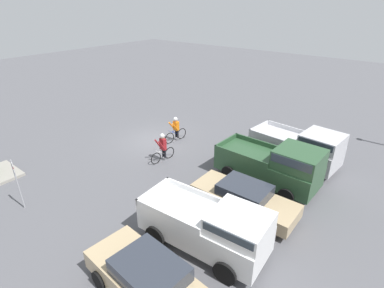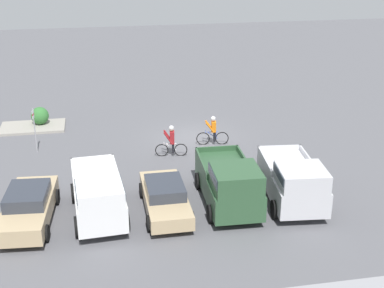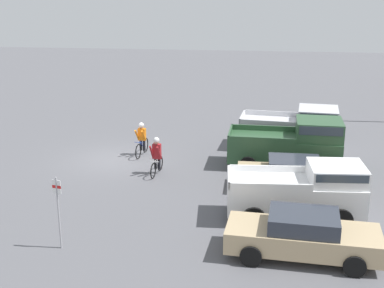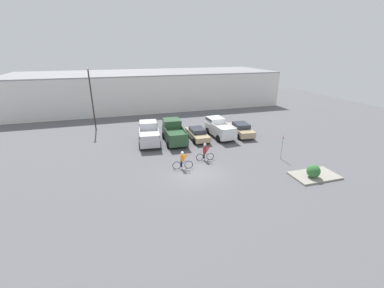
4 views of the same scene
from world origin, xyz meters
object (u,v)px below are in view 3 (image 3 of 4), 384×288
object	(u,v)px
pickup_truck_0	(295,128)
pickup_truck_1	(294,143)
cyclist_1	(142,139)
fire_lane_sign	(58,206)
sedan_0	(294,174)
sedan_1	(303,235)
cyclist_0	(157,155)
pickup_truck_2	(303,191)

from	to	relation	value
pickup_truck_0	pickup_truck_1	world-z (taller)	pickup_truck_1
pickup_truck_1	cyclist_1	xyz separation A→B (m)	(-0.91, -7.30, -0.33)
fire_lane_sign	pickup_truck_1	bearing A→B (deg)	137.57
fire_lane_sign	sedan_0	bearing A→B (deg)	127.16
sedan_0	sedan_1	size ratio (longest dim) A/B	0.95
pickup_truck_1	cyclist_0	bearing A→B (deg)	-75.21
pickup_truck_2	fire_lane_sign	bearing A→B (deg)	-68.40
sedan_0	cyclist_0	xyz separation A→B (m)	(-1.18, -5.95, 0.20)
cyclist_0	cyclist_1	xyz separation A→B (m)	(-2.52, -1.20, -0.05)
pickup_truck_0	sedan_0	xyz separation A→B (m)	(5.56, -0.40, -0.45)
pickup_truck_0	pickup_truck_1	size ratio (longest dim) A/B	0.97
pickup_truck_1	cyclist_0	xyz separation A→B (m)	(1.61, -6.09, -0.28)
cyclist_1	fire_lane_sign	bearing A→B (deg)	-4.00
pickup_truck_1	sedan_1	size ratio (longest dim) A/B	1.05
pickup_truck_0	cyclist_0	bearing A→B (deg)	-55.37
pickup_truck_2	cyclist_1	world-z (taller)	pickup_truck_2
sedan_1	fire_lane_sign	world-z (taller)	fire_lane_sign
sedan_0	pickup_truck_2	size ratio (longest dim) A/B	0.94
pickup_truck_2	cyclist_0	size ratio (longest dim) A/B	2.84
sedan_1	cyclist_0	world-z (taller)	cyclist_0
sedan_0	pickup_truck_2	distance (m)	2.81
sedan_1	pickup_truck_0	bearing A→B (deg)	177.55
cyclist_1	cyclist_0	bearing A→B (deg)	25.54
pickup_truck_1	sedan_0	size ratio (longest dim) A/B	1.11
cyclist_1	pickup_truck_2	bearing A→B (deg)	48.40
pickup_truck_1	sedan_0	distance (m)	2.83
pickup_truck_2	sedan_1	xyz separation A→B (m)	(2.82, -0.21, -0.35)
sedan_0	fire_lane_sign	distance (m)	9.86
pickup_truck_0	fire_lane_sign	distance (m)	14.15
sedan_0	cyclist_1	size ratio (longest dim) A/B	2.56
pickup_truck_2	sedan_1	distance (m)	2.85
pickup_truck_0	pickup_truck_1	distance (m)	2.79
sedan_0	cyclist_0	world-z (taller)	cyclist_0
pickup_truck_0	pickup_truck_2	xyz separation A→B (m)	(8.34, -0.26, -0.03)
pickup_truck_1	fire_lane_sign	xyz separation A→B (m)	(8.72, -7.97, 0.32)
cyclist_0	sedan_1	bearing A→B (deg)	40.93
pickup_truck_1	sedan_0	xyz separation A→B (m)	(2.79, -0.14, -0.48)
fire_lane_sign	cyclist_1	bearing A→B (deg)	176.00
cyclist_1	pickup_truck_0	bearing A→B (deg)	103.87
sedan_0	cyclist_1	xyz separation A→B (m)	(-3.70, -7.16, 0.15)
pickup_truck_2	fire_lane_sign	size ratio (longest dim) A/B	2.00
sedan_0	fire_lane_sign	world-z (taller)	fire_lane_sign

